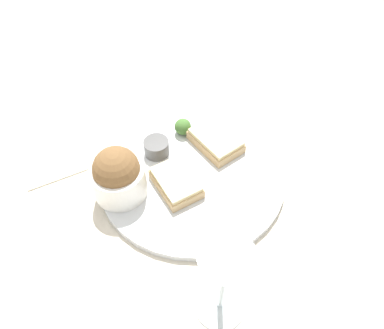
{
  "coord_description": "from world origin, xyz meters",
  "views": [
    {
      "loc": [
        -0.41,
        0.1,
        0.55
      ],
      "look_at": [
        0.0,
        0.0,
        0.03
      ],
      "focal_mm": 35.0,
      "sensor_mm": 36.0,
      "label": 1
    }
  ],
  "objects": [
    {
      "name": "garnish",
      "position": [
        0.1,
        -0.01,
        0.03
      ],
      "size": [
        0.03,
        0.03,
        0.03
      ],
      "color": "#477533",
      "rests_on": "dinner_plate"
    },
    {
      "name": "napkin",
      "position": [
        0.12,
        0.24,
        0.0
      ],
      "size": [
        0.17,
        0.18,
        0.01
      ],
      "color": "beige",
      "rests_on": "ground_plane"
    },
    {
      "name": "sauce_ramekin",
      "position": [
        0.06,
        0.05,
        0.03
      ],
      "size": [
        0.05,
        0.05,
        0.03
      ],
      "color": "#4C4C4C",
      "rests_on": "dinner_plate"
    },
    {
      "name": "ground_plane",
      "position": [
        0.0,
        0.0,
        0.0
      ],
      "size": [
        4.0,
        4.0,
        0.0
      ],
      "primitive_type": "plane",
      "color": "beige"
    },
    {
      "name": "wine_glass",
      "position": [
        -0.24,
        0.02,
        0.11
      ],
      "size": [
        0.07,
        0.07,
        0.16
      ],
      "color": "silver",
      "rests_on": "ground_plane"
    },
    {
      "name": "cheese_toast_far",
      "position": [
        -0.03,
        0.04,
        0.03
      ],
      "size": [
        0.11,
        0.09,
        0.03
      ],
      "color": "tan",
      "rests_on": "dinner_plate"
    },
    {
      "name": "salad_bowl",
      "position": [
        -0.01,
        0.13,
        0.06
      ],
      "size": [
        0.09,
        0.09,
        0.1
      ],
      "color": "white",
      "rests_on": "dinner_plate"
    },
    {
      "name": "dinner_plate",
      "position": [
        0.0,
        0.0,
        0.01
      ],
      "size": [
        0.34,
        0.34,
        0.01
      ],
      "color": "silver",
      "rests_on": "ground_plane"
    },
    {
      "name": "cheese_toast_near",
      "position": [
        0.05,
        -0.06,
        0.03
      ],
      "size": [
        0.12,
        0.1,
        0.03
      ],
      "color": "tan",
      "rests_on": "dinner_plate"
    }
  ]
}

